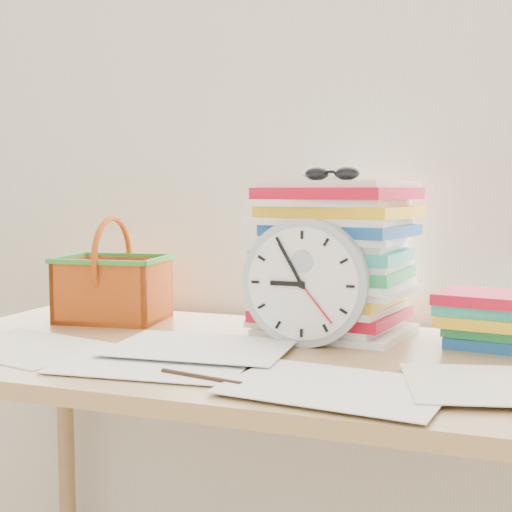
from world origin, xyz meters
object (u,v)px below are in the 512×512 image
at_px(desk, 254,388).
at_px(clock, 306,282).
at_px(book_stack, 508,321).
at_px(paper_stack, 333,257).
at_px(basket, 113,270).

xyz_separation_m(desk, clock, (0.08, 0.08, 0.20)).
xyz_separation_m(desk, book_stack, (0.46, 0.19, 0.13)).
bearing_deg(clock, desk, -134.88).
bearing_deg(paper_stack, basket, -176.03).
bearing_deg(clock, basket, 168.29).
bearing_deg(desk, book_stack, 22.87).
relative_size(desk, basket, 5.76).
relative_size(desk, paper_stack, 4.26).
bearing_deg(paper_stack, clock, -97.33).
bearing_deg(basket, paper_stack, -3.21).
xyz_separation_m(paper_stack, clock, (-0.02, -0.14, -0.04)).
bearing_deg(book_stack, basket, -179.50).
xyz_separation_m(paper_stack, basket, (-0.52, -0.04, -0.04)).
bearing_deg(desk, basket, 156.43).
bearing_deg(clock, paper_stack, 82.67).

